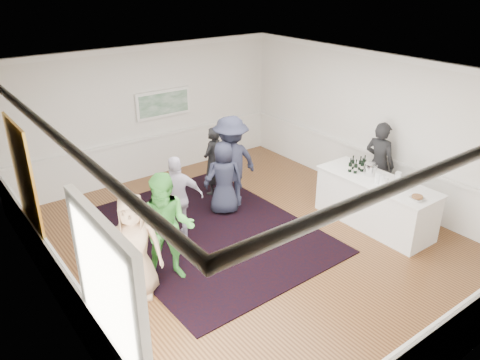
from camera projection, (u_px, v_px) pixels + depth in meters
floor at (250, 242)px, 8.92m from camera, size 8.00×8.00×0.00m
ceiling at (252, 74)px, 7.59m from camera, size 7.00×8.00×0.02m
wall_left at (49, 224)px, 6.35m from camera, size 0.02×8.00×3.20m
wall_right at (378, 128)px, 10.16m from camera, size 0.02×8.00×3.20m
wall_back at (148, 113)px, 11.17m from camera, size 7.00×0.02×3.20m
wall_front at (467, 273)px, 5.35m from camera, size 7.00×0.02×3.20m
wainscoting at (251, 219)px, 8.71m from camera, size 7.00×8.00×1.00m
mirror at (24, 179)px, 7.24m from camera, size 0.05×1.25×1.85m
doorway at (109, 308)px, 5.07m from camera, size 0.10×1.78×2.56m
landscape_painting at (164, 104)px, 11.27m from camera, size 1.44×0.06×0.66m
area_rug at (207, 231)px, 9.27m from camera, size 3.67×4.76×0.02m
serving_table at (375, 202)px, 9.34m from camera, size 0.93×2.45×0.99m
bartender at (379, 164)px, 10.01m from camera, size 0.53×0.73×1.87m
guest_tan at (134, 247)px, 7.15m from camera, size 1.02×0.91×1.76m
guest_green at (167, 228)px, 7.53m from camera, size 1.16×1.13×1.89m
guest_lilac at (178, 199)px, 8.74m from camera, size 1.06×0.73×1.67m
guest_dark_a at (231, 163)px, 9.85m from camera, size 1.34×0.80×2.03m
guest_dark_b at (213, 161)px, 10.53m from camera, size 0.69×0.59×1.59m
guest_navy at (224, 178)px, 9.71m from camera, size 0.92×0.84×1.59m
wine_bottles at (358, 164)px, 9.49m from camera, size 0.43×0.28×0.31m
juice_pitchers at (390, 180)px, 8.85m from camera, size 0.50×0.57×0.24m
ice_bucket at (371, 170)px, 9.30m from camera, size 0.26×0.26×0.25m
nut_bowl at (417, 198)px, 8.35m from camera, size 0.26×0.26×0.08m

